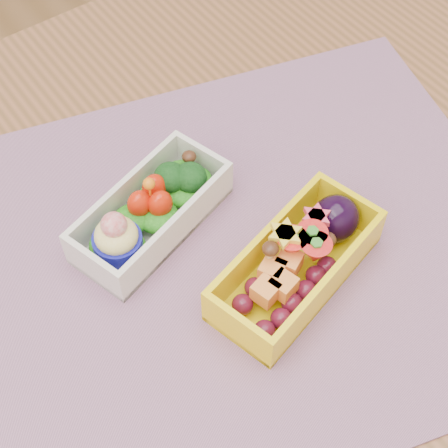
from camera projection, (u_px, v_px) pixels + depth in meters
table at (250, 287)px, 0.76m from camera, size 1.20×0.80×0.75m
placemat at (221, 255)px, 0.67m from camera, size 0.67×0.58×0.00m
bento_white at (151, 212)px, 0.67m from camera, size 0.17×0.11×0.07m
bento_yellow at (299, 261)px, 0.63m from camera, size 0.18×0.12×0.06m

